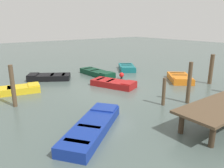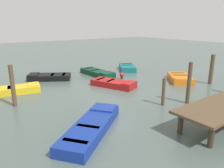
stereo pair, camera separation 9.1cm
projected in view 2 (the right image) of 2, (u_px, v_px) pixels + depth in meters
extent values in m
plane|color=#4C5B56|center=(112.00, 89.00, 13.88)|extent=(80.00, 80.00, 0.00)
cube|color=brown|center=(221.00, 106.00, 8.61)|extent=(4.29, 1.80, 0.10)
cylinder|color=#3C2E20|center=(211.00, 136.00, 7.29)|extent=(0.20, 0.20, 0.85)
cylinder|color=#3C2E20|center=(181.00, 123.00, 8.24)|extent=(0.20, 0.20, 0.85)
cube|color=gold|center=(14.00, 90.00, 13.04)|extent=(3.16, 1.74, 0.40)
cube|color=#4C3319|center=(13.00, 88.00, 13.01)|extent=(2.67, 1.41, 0.04)
cube|color=gold|center=(34.00, 84.00, 13.44)|extent=(0.86, 1.11, 0.06)
cube|color=#42301E|center=(9.00, 88.00, 12.91)|extent=(0.39, 0.88, 0.04)
cube|color=orange|center=(180.00, 78.00, 15.81)|extent=(2.78, 2.90, 0.40)
cube|color=black|center=(180.00, 76.00, 15.77)|extent=(2.29, 2.40, 0.04)
cube|color=orange|center=(184.00, 79.00, 14.76)|extent=(1.33, 1.26, 0.06)
cube|color=black|center=(180.00, 75.00, 15.95)|extent=(0.96, 0.87, 0.04)
cube|color=black|center=(178.00, 73.00, 16.64)|extent=(0.96, 0.87, 0.04)
cube|color=maroon|center=(113.00, 84.00, 14.44)|extent=(2.22, 3.18, 0.40)
cube|color=black|center=(113.00, 82.00, 14.40)|extent=(1.81, 2.67, 0.04)
cube|color=maroon|center=(129.00, 83.00, 13.81)|extent=(1.25, 1.01, 0.06)
cube|color=black|center=(111.00, 81.00, 14.50)|extent=(0.95, 0.54, 0.04)
cube|color=black|center=(101.00, 79.00, 14.90)|extent=(0.95, 0.54, 0.04)
cube|color=#14666B|center=(127.00, 68.00, 19.57)|extent=(2.54, 2.91, 0.40)
cube|color=beige|center=(127.00, 66.00, 19.53)|extent=(2.08, 2.42, 0.04)
cube|color=#14666B|center=(129.00, 67.00, 18.51)|extent=(1.28, 1.12, 0.06)
cube|color=#9B9789|center=(127.00, 65.00, 19.71)|extent=(0.94, 0.72, 0.04)
cube|color=#9B9789|center=(126.00, 64.00, 20.41)|extent=(0.94, 0.72, 0.04)
cube|color=navy|center=(91.00, 127.00, 8.37)|extent=(3.87, 3.28, 0.40)
cube|color=silver|center=(91.00, 124.00, 8.34)|extent=(3.24, 2.73, 0.04)
cube|color=navy|center=(104.00, 107.00, 9.74)|extent=(1.32, 1.35, 0.06)
cube|color=#A4A49F|center=(88.00, 127.00, 8.05)|extent=(0.69, 0.84, 0.04)
cube|color=#A4A49F|center=(75.00, 141.00, 7.04)|extent=(0.69, 0.84, 0.04)
cube|color=#0C3823|center=(97.00, 73.00, 17.55)|extent=(1.21, 3.52, 0.40)
cube|color=maroon|center=(97.00, 71.00, 17.51)|extent=(0.95, 2.99, 0.04)
cube|color=#0C3823|center=(107.00, 73.00, 16.48)|extent=(1.00, 0.80, 0.06)
cube|color=maroon|center=(95.00, 70.00, 17.70)|extent=(0.85, 0.23, 0.04)
cube|color=maroon|center=(89.00, 68.00, 18.41)|extent=(0.85, 0.23, 0.04)
cube|color=black|center=(50.00, 77.00, 16.20)|extent=(3.22, 2.67, 0.40)
cube|color=gray|center=(49.00, 75.00, 16.16)|extent=(2.69, 2.20, 0.04)
cube|color=black|center=(33.00, 74.00, 16.05)|extent=(1.16, 1.30, 0.06)
cube|color=#776E5D|center=(53.00, 75.00, 16.17)|extent=(0.69, 0.93, 0.04)
cube|color=#776E5D|center=(64.00, 74.00, 16.23)|extent=(0.69, 0.93, 0.04)
cylinder|color=brown|center=(164.00, 92.00, 11.00)|extent=(0.18, 0.18, 1.44)
cylinder|color=brown|center=(212.00, 69.00, 14.85)|extent=(0.27, 0.27, 2.05)
cylinder|color=brown|center=(13.00, 86.00, 10.77)|extent=(0.21, 0.21, 2.14)
cylinder|color=brown|center=(189.00, 83.00, 11.19)|extent=(0.20, 0.20, 2.20)
cylinder|color=#262626|center=(122.00, 78.00, 16.49)|extent=(0.16, 0.16, 0.12)
sphere|color=red|center=(122.00, 75.00, 16.43)|extent=(0.36, 0.36, 0.36)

